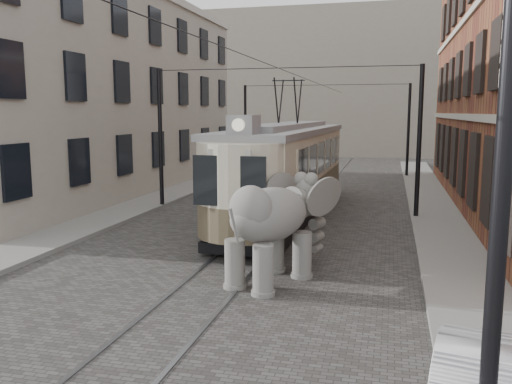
# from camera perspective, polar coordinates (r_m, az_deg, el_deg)

# --- Properties ---
(ground) EXTENTS (120.00, 120.00, 0.00)m
(ground) POSITION_cam_1_polar(r_m,az_deg,el_deg) (16.63, -0.71, -6.05)
(ground) COLOR #454340
(tram_rails) EXTENTS (1.54, 80.00, 0.02)m
(tram_rails) POSITION_cam_1_polar(r_m,az_deg,el_deg) (16.63, -0.71, -6.01)
(tram_rails) COLOR slate
(tram_rails) RESTS_ON ground
(sidewalk_right) EXTENTS (2.00, 60.00, 0.15)m
(sidewalk_right) POSITION_cam_1_polar(r_m,az_deg,el_deg) (16.20, 20.42, -6.73)
(sidewalk_right) COLOR slate
(sidewalk_right) RESTS_ON ground
(sidewalk_left) EXTENTS (2.00, 60.00, 0.15)m
(sidewalk_left) POSITION_cam_1_polar(r_m,az_deg,el_deg) (19.29, -19.77, -4.29)
(sidewalk_left) COLOR slate
(sidewalk_left) RESTS_ON ground
(stucco_building) EXTENTS (7.00, 24.00, 10.00)m
(stucco_building) POSITION_cam_1_polar(r_m,az_deg,el_deg) (29.71, -16.71, 9.74)
(stucco_building) COLOR gray
(stucco_building) RESTS_ON ground
(distant_block) EXTENTS (28.00, 10.00, 14.00)m
(distant_block) POSITION_cam_1_polar(r_m,az_deg,el_deg) (55.78, 10.10, 11.29)
(distant_block) COLOR gray
(distant_block) RESTS_ON ground
(catenary) EXTENTS (11.00, 30.20, 6.00)m
(catenary) POSITION_cam_1_polar(r_m,az_deg,el_deg) (21.04, 2.26, 5.29)
(catenary) COLOR black
(catenary) RESTS_ON ground
(tram) EXTENTS (3.14, 13.86, 5.48)m
(tram) POSITION_cam_1_polar(r_m,az_deg,el_deg) (21.52, 3.41, 4.66)
(tram) COLOR #BCB398
(tram) RESTS_ON ground
(elephant) EXTENTS (3.87, 4.89, 2.64)m
(elephant) POSITION_cam_1_polar(r_m,az_deg,el_deg) (13.10, 1.46, -4.13)
(elephant) COLOR #5E5C57
(elephant) RESTS_ON ground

